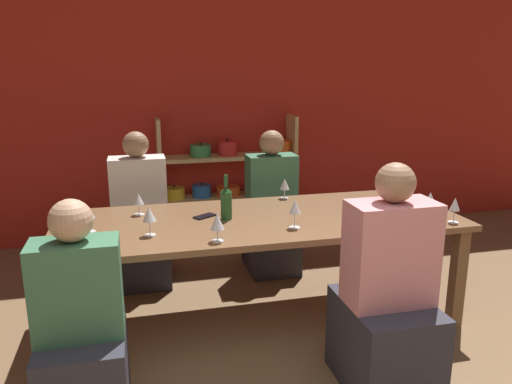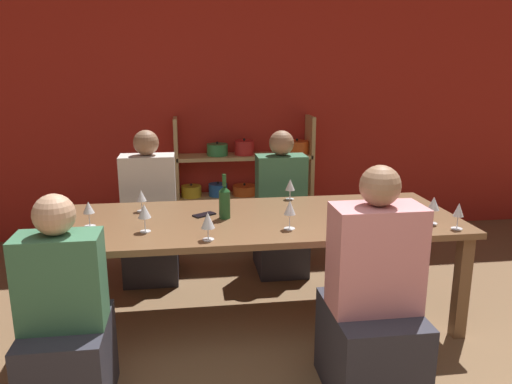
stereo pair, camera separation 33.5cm
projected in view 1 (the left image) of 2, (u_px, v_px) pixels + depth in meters
name	position (u px, v px, depth m)	size (l,w,h in m)	color
wall_back_red	(203.00, 102.00, 4.91)	(8.80, 0.06, 2.70)	red
shelf_unit	(231.00, 191.00, 4.98)	(1.36, 0.30, 1.22)	tan
dining_table	(260.00, 228.00, 3.31)	(2.63, 1.01, 0.72)	brown
wine_bottle_green	(226.00, 202.00, 3.24)	(0.07, 0.07, 0.30)	#1E4C23
wine_glass_red_a	(138.00, 200.00, 3.33)	(0.07, 0.07, 0.15)	white
wine_glass_red_b	(149.00, 215.00, 2.92)	(0.08, 0.08, 0.17)	white
wine_glass_white_a	(455.00, 205.00, 3.16)	(0.07, 0.07, 0.16)	white
wine_glass_red_c	(295.00, 208.00, 3.06)	(0.07, 0.07, 0.18)	white
wine_glass_red_d	(89.00, 213.00, 2.98)	(0.07, 0.07, 0.16)	white
wine_glass_red_e	(392.00, 199.00, 3.32)	(0.08, 0.08, 0.15)	white
wine_glass_red_f	(430.00, 200.00, 3.25)	(0.07, 0.07, 0.18)	white
wine_glass_red_g	(217.00, 222.00, 2.82)	(0.08, 0.08, 0.17)	white
wine_glass_red_h	(285.00, 185.00, 3.75)	(0.07, 0.07, 0.16)	white
cell_phone	(205.00, 216.00, 3.31)	(0.16, 0.14, 0.01)	black
person_near_a	(386.00, 310.00, 2.63)	(0.45, 0.56, 1.24)	#2D2D38
person_far_a	(271.00, 220.00, 4.21)	(0.40, 0.50, 1.19)	#2D2D38
person_near_b	(82.00, 344.00, 2.38)	(0.40, 0.50, 1.12)	#2D2D38
person_far_b	(141.00, 229.00, 3.97)	(0.43, 0.53, 1.22)	#2D2D38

